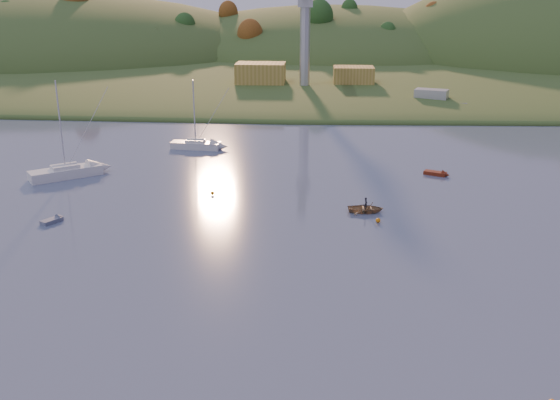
# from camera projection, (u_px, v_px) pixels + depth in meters

# --- Properties ---
(far_shore) EXTENTS (620.00, 220.00, 1.50)m
(far_shore) POSITION_uv_depth(u_px,v_px,m) (305.00, 52.00, 243.32)
(far_shore) COLOR #2D4C1E
(far_shore) RESTS_ON ground
(shore_slope) EXTENTS (640.00, 150.00, 7.00)m
(shore_slope) POSITION_uv_depth(u_px,v_px,m) (301.00, 72.00, 181.83)
(shore_slope) COLOR #2D4C1E
(shore_slope) RESTS_ON ground
(hill_left) EXTENTS (170.00, 140.00, 44.00)m
(hill_left) POSITION_uv_depth(u_px,v_px,m) (49.00, 58.00, 219.88)
(hill_left) COLOR #2D4C1E
(hill_left) RESTS_ON ground
(hill_center) EXTENTS (140.00, 120.00, 36.00)m
(hill_center) POSITION_uv_depth(u_px,v_px,m) (332.00, 57.00, 223.85)
(hill_center) COLOR #2D4C1E
(hill_center) RESTS_ON ground
(hillside_trees) EXTENTS (280.00, 50.00, 32.00)m
(hillside_trees) POSITION_uv_depth(u_px,v_px,m) (302.00, 65.00, 200.75)
(hillside_trees) COLOR #264C1B
(hillside_trees) RESTS_ON ground
(wharf) EXTENTS (42.00, 16.00, 2.40)m
(wharf) POSITION_uv_depth(u_px,v_px,m) (318.00, 91.00, 140.50)
(wharf) COLOR slate
(wharf) RESTS_ON ground
(shed_west) EXTENTS (11.00, 8.00, 4.80)m
(shed_west) POSITION_uv_depth(u_px,v_px,m) (261.00, 74.00, 141.01)
(shed_west) COLOR olive
(shed_west) RESTS_ON wharf
(shed_east) EXTENTS (9.00, 7.00, 4.00)m
(shed_east) POSITION_uv_depth(u_px,v_px,m) (353.00, 76.00, 140.93)
(shed_east) COLOR olive
(shed_east) RESTS_ON wharf
(dock_crane) EXTENTS (3.20, 28.00, 20.30)m
(dock_crane) POSITION_uv_depth(u_px,v_px,m) (305.00, 18.00, 132.14)
(dock_crane) COLOR #B7B7BC
(dock_crane) RESTS_ON wharf
(sailboat_near) EXTENTS (8.73, 7.46, 12.35)m
(sailboat_near) POSITION_uv_depth(u_px,v_px,m) (66.00, 171.00, 79.51)
(sailboat_near) COLOR white
(sailboat_near) RESTS_ON ground
(sailboat_far) EXTENTS (7.64, 3.04, 10.33)m
(sailboat_far) POSITION_uv_depth(u_px,v_px,m) (196.00, 144.00, 94.03)
(sailboat_far) COLOR silver
(sailboat_far) RESTS_ON ground
(canoe) EXTENTS (3.89, 2.81, 0.79)m
(canoe) POSITION_uv_depth(u_px,v_px,m) (366.00, 209.00, 67.16)
(canoe) COLOR olive
(canoe) RESTS_ON ground
(paddler) EXTENTS (0.35, 0.52, 1.41)m
(paddler) POSITION_uv_depth(u_px,v_px,m) (366.00, 206.00, 67.06)
(paddler) COLOR black
(paddler) RESTS_ON ground
(red_tender) EXTENTS (3.45, 2.45, 1.12)m
(red_tender) POSITION_uv_depth(u_px,v_px,m) (440.00, 174.00, 80.44)
(red_tender) COLOR #5F1E0D
(red_tender) RESTS_ON ground
(grey_dinghy) EXTENTS (2.19, 2.74, 0.98)m
(grey_dinghy) POSITION_uv_depth(u_px,v_px,m) (56.00, 219.00, 64.59)
(grey_dinghy) COLOR slate
(grey_dinghy) RESTS_ON ground
(work_vessel) EXTENTS (15.86, 10.34, 3.84)m
(work_vessel) POSITION_uv_depth(u_px,v_px,m) (431.00, 102.00, 125.94)
(work_vessel) COLOR #515D6A
(work_vessel) RESTS_ON ground
(buoy_1) EXTENTS (0.50, 0.50, 0.50)m
(buoy_1) POSITION_uv_depth(u_px,v_px,m) (378.00, 220.00, 64.16)
(buoy_1) COLOR orange
(buoy_1) RESTS_ON ground
(buoy_3) EXTENTS (0.50, 0.50, 0.50)m
(buoy_3) POSITION_uv_depth(u_px,v_px,m) (212.00, 193.00, 72.80)
(buoy_3) COLOR orange
(buoy_3) RESTS_ON ground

